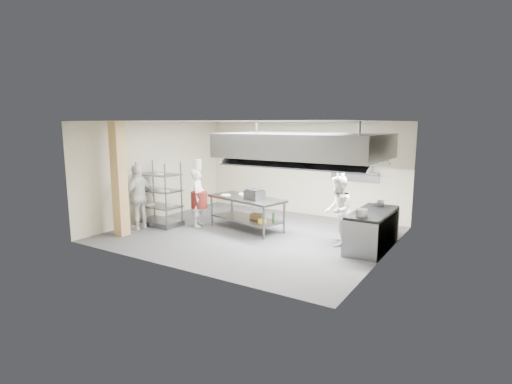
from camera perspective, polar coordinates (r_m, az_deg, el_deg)
The scene contains 23 objects.
floor at distance 10.82m, azimuth -0.59°, elevation -6.02°, with size 7.00×7.00×0.00m, color #2D2D2F.
ceiling at distance 10.41m, azimuth -0.62°, elevation 10.08°, with size 7.00×7.00×0.00m, color silver.
wall_back at distance 13.12m, azimuth 6.46°, elevation 3.41°, with size 7.00×7.00×0.00m, color #B1A78D.
wall_left at distance 12.72m, azimuth -14.05°, elevation 2.97°, with size 6.00×6.00×0.00m, color #B1A78D.
wall_right at distance 9.14m, azimuth 18.24°, elevation 0.18°, with size 6.00×6.00×0.00m, color #B1A78D.
column at distance 11.02m, azimuth -18.95°, elevation 1.71°, with size 0.30×0.30×3.00m, color tan.
exhaust_hood at distance 10.15m, azimuth 6.86°, elevation 6.63°, with size 4.00×2.50×0.60m, color slate.
hood_strip_a at distance 10.58m, azimuth 2.39°, elevation 5.08°, with size 1.60×0.12×0.04m, color white.
hood_strip_b at distance 9.82m, azimuth 11.60°, elevation 4.52°, with size 1.60×0.12×0.04m, color white.
wall_shelf at distance 12.31m, azimuth 13.73°, elevation 2.76°, with size 1.50×0.28×0.04m, color slate.
island at distance 11.21m, azimuth -1.38°, elevation -3.06°, with size 2.28×0.95×0.91m, color gray, non-canonical shape.
island_worktop at distance 11.12m, azimuth -1.39°, elevation -0.92°, with size 2.28×0.95×0.06m, color slate.
island_undershelf at distance 11.24m, azimuth -1.37°, elevation -3.83°, with size 2.10×0.85×0.04m, color slate.
pass_rack at distance 11.89m, azimuth -13.63°, elevation -0.25°, with size 1.24×0.72×1.86m, color slate, non-canonical shape.
cooking_range at distance 9.94m, azimuth 16.24°, elevation -5.34°, with size 0.80×2.00×0.84m, color gray.
range_top at distance 9.84m, azimuth 16.37°, elevation -2.81°, with size 0.78×1.96×0.06m, color black.
chef_head at distance 11.58m, azimuth -8.25°, elevation -0.83°, with size 0.61×0.40×1.67m, color silver.
chef_line at distance 9.89m, azimuth 11.61°, elevation -2.61°, with size 0.83×0.65×1.72m, color silver.
chef_plating at distance 11.64m, azimuth -16.39°, elevation -0.67°, with size 1.07×0.45×1.83m, color white.
griddle at distance 10.86m, azimuth -0.23°, elevation -0.38°, with size 0.49×0.38×0.24m, color slate.
wicker_basket at distance 11.15m, azimuth 0.09°, elevation -3.46°, with size 0.33×0.23×0.14m, color brown.
stockpot at distance 9.13m, azimuth 14.84°, elevation -2.92°, with size 0.26×0.26×0.18m, color gray.
plate_stack at distance 11.95m, azimuth -13.57°, elevation -1.83°, with size 0.28×0.28×0.05m, color white.
Camera 1 is at (5.59, -8.78, 2.96)m, focal length 28.00 mm.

